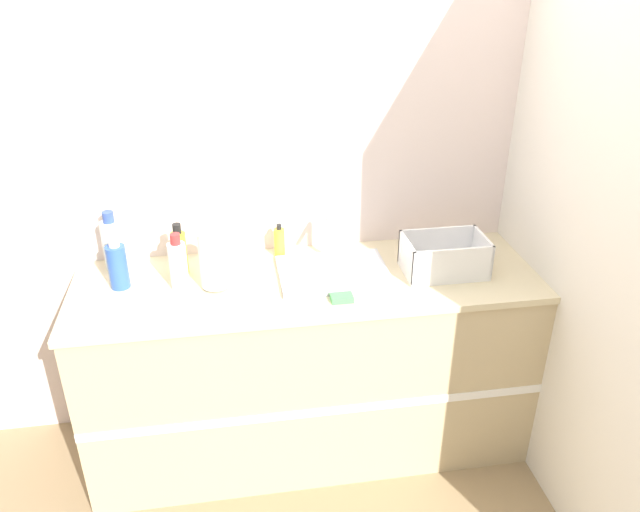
# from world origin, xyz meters

# --- Properties ---
(ground_plane) EXTENTS (12.00, 12.00, 0.00)m
(ground_plane) POSITION_xyz_m (0.00, 0.00, 0.00)
(ground_plane) COLOR #937A56
(wall_back) EXTENTS (4.39, 0.06, 2.60)m
(wall_back) POSITION_xyz_m (0.00, 0.66, 1.30)
(wall_back) COLOR silver
(wall_back) RESTS_ON ground_plane
(wall_right) EXTENTS (0.06, 2.63, 2.60)m
(wall_right) POSITION_xyz_m (1.03, 0.31, 1.30)
(wall_right) COLOR silver
(wall_right) RESTS_ON ground_plane
(counter_cabinet) EXTENTS (2.02, 0.65, 0.92)m
(counter_cabinet) POSITION_xyz_m (0.00, 0.31, 0.46)
(counter_cabinet) COLOR tan
(counter_cabinet) RESTS_ON ground_plane
(sink) EXTENTS (0.47, 0.36, 0.23)m
(sink) POSITION_xyz_m (0.11, 0.33, 0.94)
(sink) COLOR silver
(sink) RESTS_ON counter_cabinet
(paper_towel_roll) EXTENTS (0.12, 0.12, 0.25)m
(paper_towel_roll) POSITION_xyz_m (-0.40, 0.30, 1.05)
(paper_towel_roll) COLOR #4C4C51
(paper_towel_roll) RESTS_ON counter_cabinet
(dish_rack) EXTENTS (0.35, 0.23, 0.16)m
(dish_rack) POSITION_xyz_m (0.59, 0.28, 0.99)
(dish_rack) COLOR white
(dish_rack) RESTS_ON counter_cabinet
(bottle_clear) EXTENTS (0.09, 0.09, 0.27)m
(bottle_clear) POSITION_xyz_m (-0.83, 0.55, 1.04)
(bottle_clear) COLOR silver
(bottle_clear) RESTS_ON counter_cabinet
(bottle_yellow) EXTENTS (0.07, 0.07, 0.24)m
(bottle_yellow) POSITION_xyz_m (-0.54, 0.44, 1.03)
(bottle_yellow) COLOR yellow
(bottle_yellow) RESTS_ON counter_cabinet
(bottle_blue) EXTENTS (0.08, 0.08, 0.23)m
(bottle_blue) POSITION_xyz_m (-0.79, 0.37, 1.03)
(bottle_blue) COLOR #2D56B7
(bottle_blue) RESTS_ON counter_cabinet
(bottle_white_spray) EXTENTS (0.08, 0.08, 0.25)m
(bottle_white_spray) POSITION_xyz_m (-0.54, 0.32, 1.03)
(bottle_white_spray) COLOR white
(bottle_white_spray) RESTS_ON counter_cabinet
(soap_dispenser) EXTENTS (0.05, 0.05, 0.16)m
(soap_dispenser) POSITION_xyz_m (-0.10, 0.54, 0.99)
(soap_dispenser) COLOR gold
(soap_dispenser) RESTS_ON counter_cabinet
(sponge) EXTENTS (0.09, 0.06, 0.02)m
(sponge) POSITION_xyz_m (0.11, 0.11, 0.94)
(sponge) COLOR #4CB259
(sponge) RESTS_ON counter_cabinet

